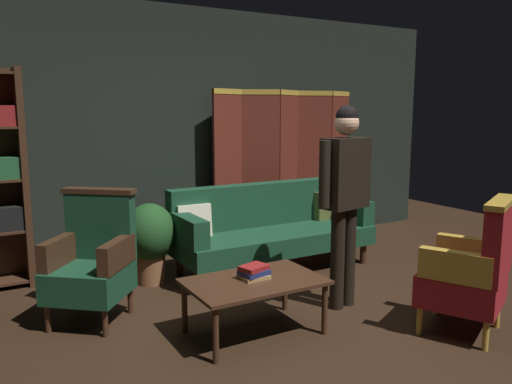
% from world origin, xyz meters
% --- Properties ---
extents(ground_plane, '(10.00, 10.00, 0.00)m').
position_xyz_m(ground_plane, '(0.00, 0.00, 0.00)').
color(ground_plane, black).
extents(back_wall, '(7.20, 0.10, 2.80)m').
position_xyz_m(back_wall, '(0.00, 2.45, 1.40)').
color(back_wall, black).
rests_on(back_wall, ground_plane).
extents(folding_screen, '(2.12, 0.30, 1.90)m').
position_xyz_m(folding_screen, '(1.29, 2.24, 0.99)').
color(folding_screen, '#5B2319').
rests_on(folding_screen, ground_plane).
extents(velvet_couch, '(2.12, 0.78, 0.88)m').
position_xyz_m(velvet_couch, '(0.55, 1.45, 0.45)').
color(velvet_couch, '#382114').
rests_on(velvet_couch, ground_plane).
extents(coffee_table, '(1.00, 0.64, 0.42)m').
position_xyz_m(coffee_table, '(-0.41, 0.11, 0.37)').
color(coffee_table, '#382114').
rests_on(coffee_table, ground_plane).
extents(armchair_gilt_accent, '(0.77, 0.77, 1.04)m').
position_xyz_m(armchair_gilt_accent, '(0.99, -0.69, 0.49)').
color(armchair_gilt_accent, '#B78E33').
rests_on(armchair_gilt_accent, ground_plane).
extents(armchair_wing_left, '(0.81, 0.81, 1.04)m').
position_xyz_m(armchair_wing_left, '(-1.39, 0.99, 0.49)').
color(armchair_wing_left, '#382114').
rests_on(armchair_wing_left, ground_plane).
extents(standing_figure, '(0.58, 0.27, 1.70)m').
position_xyz_m(standing_figure, '(0.51, 0.21, 1.03)').
color(standing_figure, black).
rests_on(standing_figure, ground_plane).
extents(potted_plant, '(0.49, 0.49, 0.78)m').
position_xyz_m(potted_plant, '(-0.71, 1.61, 0.45)').
color(potted_plant, brown).
rests_on(potted_plant, ground_plane).
extents(book_tan_leather, '(0.21, 0.17, 0.03)m').
position_xyz_m(book_tan_leather, '(-0.40, 0.14, 0.43)').
color(book_tan_leather, '#9E7A47').
rests_on(book_tan_leather, coffee_table).
extents(book_navy_cloth, '(0.23, 0.19, 0.04)m').
position_xyz_m(book_navy_cloth, '(-0.40, 0.14, 0.47)').
color(book_navy_cloth, navy).
rests_on(book_navy_cloth, book_tan_leather).
extents(book_red_leather, '(0.24, 0.20, 0.03)m').
position_xyz_m(book_red_leather, '(-0.40, 0.14, 0.50)').
color(book_red_leather, maroon).
rests_on(book_red_leather, book_navy_cloth).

